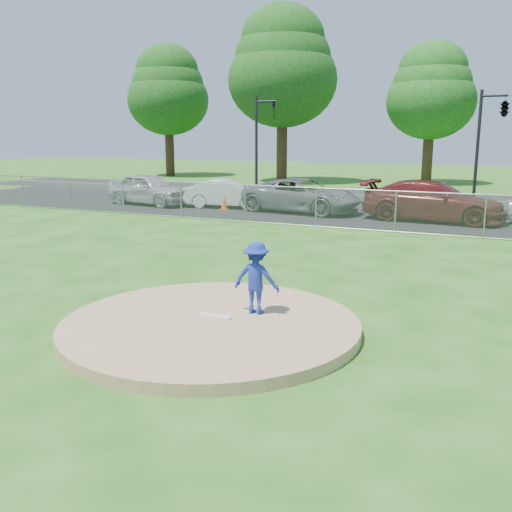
{
  "coord_description": "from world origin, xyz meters",
  "views": [
    {
      "loc": [
        4.8,
        -8.63,
        3.51
      ],
      "look_at": [
        0.0,
        2.0,
        1.0
      ],
      "focal_mm": 40.0,
      "sensor_mm": 36.0,
      "label": 1
    }
  ],
  "objects_px": {
    "tree_center": "(432,90)",
    "parked_car_white": "(228,194)",
    "pitcher": "(256,278)",
    "traffic_signal_center": "(502,110)",
    "parked_car_silver": "(149,189)",
    "parked_car_gray": "(302,196)",
    "traffic_cone": "(224,203)",
    "tree_far_left": "(168,90)",
    "traffic_signal_left": "(260,136)",
    "tree_left": "(283,66)",
    "parked_car_darkred": "(433,201)"
  },
  "relations": [
    {
      "from": "tree_center",
      "to": "parked_car_silver",
      "type": "relative_size",
      "value": 2.15
    },
    {
      "from": "tree_left",
      "to": "traffic_signal_left",
      "type": "distance_m",
      "value": 10.48
    },
    {
      "from": "tree_left",
      "to": "traffic_signal_left",
      "type": "height_order",
      "value": "tree_left"
    },
    {
      "from": "tree_center",
      "to": "traffic_cone",
      "type": "bearing_deg",
      "value": -109.15
    },
    {
      "from": "parked_car_silver",
      "to": "parked_car_white",
      "type": "relative_size",
      "value": 1.13
    },
    {
      "from": "tree_left",
      "to": "parked_car_silver",
      "type": "relative_size",
      "value": 2.73
    },
    {
      "from": "pitcher",
      "to": "parked_car_white",
      "type": "height_order",
      "value": "pitcher"
    },
    {
      "from": "traffic_signal_center",
      "to": "traffic_cone",
      "type": "distance_m",
      "value": 14.1
    },
    {
      "from": "tree_left",
      "to": "traffic_signal_center",
      "type": "relative_size",
      "value": 2.24
    },
    {
      "from": "traffic_signal_center",
      "to": "traffic_cone",
      "type": "relative_size",
      "value": 8.81
    },
    {
      "from": "tree_left",
      "to": "parked_car_gray",
      "type": "xyz_separation_m",
      "value": [
        7.08,
        -15.25,
        -7.48
      ]
    },
    {
      "from": "tree_far_left",
      "to": "parked_car_silver",
      "type": "height_order",
      "value": "tree_far_left"
    },
    {
      "from": "tree_far_left",
      "to": "tree_left",
      "type": "relative_size",
      "value": 0.86
    },
    {
      "from": "parked_car_silver",
      "to": "tree_left",
      "type": "bearing_deg",
      "value": 5.53
    },
    {
      "from": "tree_far_left",
      "to": "pitcher",
      "type": "distance_m",
      "value": 39.85
    },
    {
      "from": "traffic_signal_center",
      "to": "pitcher",
      "type": "xyz_separation_m",
      "value": [
        -3.4,
        -21.25,
        -3.73
      ]
    },
    {
      "from": "traffic_signal_center",
      "to": "pitcher",
      "type": "distance_m",
      "value": 21.84
    },
    {
      "from": "traffic_signal_left",
      "to": "parked_car_darkred",
      "type": "relative_size",
      "value": 0.99
    },
    {
      "from": "traffic_signal_left",
      "to": "parked_car_darkred",
      "type": "xyz_separation_m",
      "value": [
        10.61,
        -6.59,
        -2.53
      ]
    },
    {
      "from": "tree_far_left",
      "to": "pitcher",
      "type": "xyz_separation_m",
      "value": [
        22.57,
        -32.25,
        -6.18
      ]
    },
    {
      "from": "tree_center",
      "to": "parked_car_white",
      "type": "xyz_separation_m",
      "value": [
        -6.72,
        -18.19,
        -5.79
      ]
    },
    {
      "from": "pitcher",
      "to": "parked_car_white",
      "type": "xyz_separation_m",
      "value": [
        -8.29,
        15.06,
        -0.2
      ]
    },
    {
      "from": "pitcher",
      "to": "parked_car_silver",
      "type": "bearing_deg",
      "value": -52.83
    },
    {
      "from": "parked_car_silver",
      "to": "parked_car_darkred",
      "type": "distance_m",
      "value": 13.71
    },
    {
      "from": "parked_car_silver",
      "to": "traffic_signal_left",
      "type": "bearing_deg",
      "value": -16.09
    },
    {
      "from": "tree_far_left",
      "to": "parked_car_white",
      "type": "xyz_separation_m",
      "value": [
        14.28,
        -17.19,
        -6.38
      ]
    },
    {
      "from": "traffic_signal_center",
      "to": "parked_car_silver",
      "type": "relative_size",
      "value": 1.22
    },
    {
      "from": "tree_far_left",
      "to": "parked_car_gray",
      "type": "xyz_separation_m",
      "value": [
        18.08,
        -17.25,
        -6.3
      ]
    },
    {
      "from": "traffic_cone",
      "to": "tree_far_left",
      "type": "bearing_deg",
      "value": 128.91
    },
    {
      "from": "traffic_signal_left",
      "to": "parked_car_silver",
      "type": "bearing_deg",
      "value": -114.76
    },
    {
      "from": "parked_car_white",
      "to": "parked_car_darkred",
      "type": "xyz_separation_m",
      "value": [
        9.57,
        -0.39,
        0.15
      ]
    },
    {
      "from": "pitcher",
      "to": "tree_left",
      "type": "bearing_deg",
      "value": -72.45
    },
    {
      "from": "parked_car_darkred",
      "to": "traffic_signal_left",
      "type": "bearing_deg",
      "value": 61.96
    },
    {
      "from": "tree_left",
      "to": "parked_car_white",
      "type": "distance_m",
      "value": 17.28
    },
    {
      "from": "traffic_signal_center",
      "to": "parked_car_gray",
      "type": "height_order",
      "value": "traffic_signal_center"
    },
    {
      "from": "tree_center",
      "to": "parked_car_gray",
      "type": "bearing_deg",
      "value": -99.09
    },
    {
      "from": "pitcher",
      "to": "parked_car_gray",
      "type": "height_order",
      "value": "pitcher"
    },
    {
      "from": "pitcher",
      "to": "traffic_signal_center",
      "type": "bearing_deg",
      "value": -102.47
    },
    {
      "from": "tree_left",
      "to": "traffic_cone",
      "type": "distance_m",
      "value": 18.08
    },
    {
      "from": "tree_center",
      "to": "traffic_signal_left",
      "type": "height_order",
      "value": "tree_center"
    },
    {
      "from": "traffic_signal_left",
      "to": "parked_car_darkred",
      "type": "bearing_deg",
      "value": -31.83
    },
    {
      "from": "tree_center",
      "to": "traffic_cone",
      "type": "distance_m",
      "value": 20.92
    },
    {
      "from": "tree_center",
      "to": "parked_car_gray",
      "type": "relative_size",
      "value": 1.82
    },
    {
      "from": "tree_center",
      "to": "traffic_signal_left",
      "type": "relative_size",
      "value": 1.76
    },
    {
      "from": "tree_center",
      "to": "traffic_cone",
      "type": "height_order",
      "value": "tree_center"
    },
    {
      "from": "parked_car_darkred",
      "to": "traffic_cone",
      "type": "bearing_deg",
      "value": 95.62
    },
    {
      "from": "traffic_cone",
      "to": "parked_car_gray",
      "type": "xyz_separation_m",
      "value": [
        3.64,
        0.64,
        0.44
      ]
    },
    {
      "from": "traffic_signal_left",
      "to": "parked_car_gray",
      "type": "height_order",
      "value": "traffic_signal_left"
    },
    {
      "from": "pitcher",
      "to": "traffic_cone",
      "type": "distance_m",
      "value": 16.51
    },
    {
      "from": "traffic_signal_center",
      "to": "parked_car_gray",
      "type": "bearing_deg",
      "value": -141.6
    }
  ]
}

